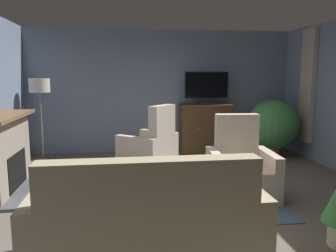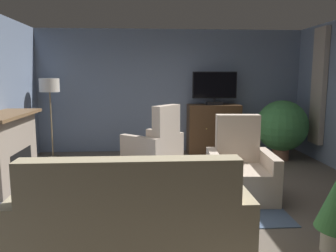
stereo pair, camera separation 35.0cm
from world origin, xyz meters
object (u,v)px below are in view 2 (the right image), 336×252
at_px(armchair_by_fireplace, 155,148).
at_px(folded_newspaper, 144,173).
at_px(television, 215,87).
at_px(potted_plant_leafy_by_curtain, 282,126).
at_px(tv_cabinet, 213,130).
at_px(cat, 100,172).
at_px(floor_lamp, 50,90).
at_px(armchair_facing_sofa, 240,173).
at_px(sofa_floral, 132,226).
at_px(tv_remote, 143,174).
at_px(coffee_table, 147,177).
at_px(fireplace, 7,153).

bearing_deg(armchair_by_fireplace, folded_newspaper, -95.52).
relative_size(television, potted_plant_leafy_by_curtain, 0.78).
distance_m(tv_cabinet, cat, 2.85).
bearing_deg(armchair_by_fireplace, floor_lamp, 157.72).
relative_size(armchair_facing_sofa, cat, 1.80).
bearing_deg(armchair_facing_sofa, sofa_floral, -132.02).
height_order(tv_remote, potted_plant_leafy_by_curtain, potted_plant_leafy_by_curtain).
bearing_deg(cat, floor_lamp, 128.21).
height_order(coffee_table, armchair_by_fireplace, armchair_by_fireplace).
height_order(cat, floor_lamp, floor_lamp).
bearing_deg(folded_newspaper, tv_remote, -108.23).
bearing_deg(floor_lamp, sofa_floral, -65.68).
relative_size(folded_newspaper, armchair_by_fireplace, 0.25).
bearing_deg(tv_cabinet, tv_remote, -116.48).
height_order(coffee_table, sofa_floral, sofa_floral).
distance_m(fireplace, tv_remote, 2.27).
distance_m(sofa_floral, potted_plant_leafy_by_curtain, 4.62).
xyz_separation_m(tv_cabinet, cat, (-2.25, -1.70, -0.41)).
relative_size(sofa_floral, potted_plant_leafy_by_curtain, 1.72).
distance_m(folded_newspaper, armchair_by_fireplace, 1.88).
bearing_deg(coffee_table, fireplace, 158.73).
bearing_deg(tv_remote, tv_cabinet, 54.99).
height_order(folded_newspaper, armchair_by_fireplace, armchair_by_fireplace).
relative_size(fireplace, coffee_table, 1.60).
bearing_deg(floor_lamp, armchair_facing_sofa, -37.13).
relative_size(tv_cabinet, floor_lamp, 0.68).
distance_m(fireplace, folded_newspaper, 2.25).
height_order(fireplace, sofa_floral, fireplace).
bearing_deg(tv_remote, coffee_table, 54.38).
distance_m(coffee_table, armchair_facing_sofa, 1.33).
height_order(tv_remote, armchair_facing_sofa, armchair_facing_sofa).
relative_size(armchair_facing_sofa, potted_plant_leafy_by_curtain, 0.94).
bearing_deg(armchair_facing_sofa, cat, 154.86).
xyz_separation_m(folded_newspaper, sofa_floral, (-0.10, -1.35, -0.10)).
height_order(coffee_table, armchair_facing_sofa, armchair_facing_sofa).
bearing_deg(tv_remote, cat, 110.51).
bearing_deg(potted_plant_leafy_by_curtain, tv_cabinet, 152.04).
xyz_separation_m(tv_cabinet, armchair_facing_sofa, (-0.14, -2.69, -0.17)).
bearing_deg(coffee_table, cat, 123.15).
bearing_deg(folded_newspaper, armchair_facing_sofa, 4.56).
distance_m(coffee_table, potted_plant_leafy_by_curtain, 3.54).
relative_size(coffee_table, potted_plant_leafy_by_curtain, 0.83).
xyz_separation_m(fireplace, potted_plant_leafy_by_curtain, (4.84, 1.42, 0.14)).
distance_m(sofa_floral, armchair_by_fireplace, 3.23).
xyz_separation_m(tv_remote, sofa_floral, (-0.08, -1.25, -0.11)).
bearing_deg(coffee_table, tv_cabinet, 63.54).
distance_m(potted_plant_leafy_by_curtain, cat, 3.71).
distance_m(tv_cabinet, tv_remote, 3.39).
relative_size(fireplace, potted_plant_leafy_by_curtain, 1.33).
relative_size(armchair_by_fireplace, potted_plant_leafy_by_curtain, 0.99).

